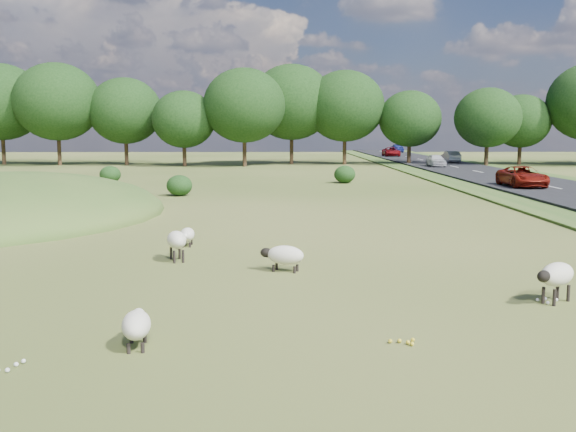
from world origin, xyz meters
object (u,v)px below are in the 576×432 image
object	(u,v)px
car_2	(397,148)
car_4	(436,160)
car_0	(391,152)
sheep_5	(136,324)
sheep_4	(176,240)
sheep_3	(187,235)
sheep_2	(284,255)
car_6	(522,176)
car_5	(451,157)
sheep_1	(556,275)

from	to	relation	value
car_2	car_4	world-z (taller)	car_2
car_0	sheep_5	bearing A→B (deg)	-103.15
car_0	car_2	bearing A→B (deg)	76.88
sheep_4	sheep_5	bearing A→B (deg)	165.46
sheep_4	car_0	xyz separation A→B (m)	(19.60, 73.75, 0.24)
sheep_3	sheep_5	distance (m)	10.53
sheep_2	sheep_5	size ratio (longest dim) A/B	1.10
sheep_4	sheep_5	xyz separation A→B (m)	(0.51, -7.99, -0.22)
car_0	car_4	bearing A→B (deg)	-90.00
sheep_3	car_6	bearing A→B (deg)	135.85
sheep_4	car_6	bearing A→B (deg)	-58.31
car_5	car_6	distance (m)	32.44
sheep_4	car_2	distance (m)	93.04
sheep_1	car_4	distance (m)	53.12
sheep_1	car_4	xyz separation A→B (m)	(9.94, 52.18, 0.23)
sheep_5	car_5	size ratio (longest dim) A/B	0.31
sheep_3	car_2	bearing A→B (deg)	164.31
sheep_4	car_6	xyz separation A→B (m)	(19.60, 23.25, 0.27)
sheep_2	sheep_5	distance (m)	7.02
sheep_1	car_2	world-z (taller)	car_2
car_2	sheep_5	bearing A→B (deg)	76.86
car_4	car_0	bearing A→B (deg)	90.00
sheep_5	car_6	size ratio (longest dim) A/B	0.25
sheep_5	car_4	bearing A→B (deg)	-26.82
sheep_2	car_2	distance (m)	93.78
sheep_1	sheep_2	distance (m)	7.22
car_4	sheep_5	bearing A→B (deg)	-109.09
sheep_3	car_5	bearing A→B (deg)	155.43
car_0	car_4	world-z (taller)	car_4
sheep_3	car_5	xyz separation A→B (m)	(23.43, 52.94, 0.51)
car_6	sheep_3	bearing A→B (deg)	-133.45
sheep_1	car_2	size ratio (longest dim) A/B	0.28
sheep_3	car_6	xyz separation A→B (m)	(19.63, 20.72, 0.52)
sheep_3	sheep_2	bearing A→B (deg)	38.65
sheep_5	car_6	bearing A→B (deg)	-39.16
sheep_1	sheep_4	xyz separation A→B (m)	(-9.65, 5.02, -0.01)
sheep_1	sheep_5	distance (m)	9.62
sheep_2	sheep_3	world-z (taller)	sheep_2
sheep_2	sheep_4	distance (m)	3.67
sheep_2	sheep_4	world-z (taller)	sheep_4
sheep_1	sheep_2	bearing A→B (deg)	-66.50
car_0	car_5	size ratio (longest dim) A/B	1.14
sheep_4	sheep_5	world-z (taller)	sheep_4
sheep_2	car_5	xyz separation A→B (m)	(20.08, 57.02, 0.44)
sheep_4	car_4	xyz separation A→B (m)	(19.60, 47.17, 0.24)
sheep_2	sheep_3	size ratio (longest dim) A/B	1.22
sheep_2	car_5	bearing A→B (deg)	-90.40
sheep_1	sheep_3	size ratio (longest dim) A/B	1.16
sheep_1	car_4	size ratio (longest dim) A/B	0.34
car_2	sheep_2	bearing A→B (deg)	77.64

